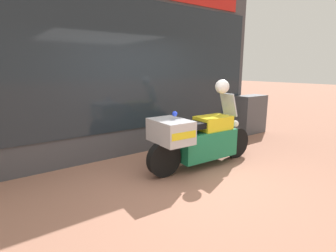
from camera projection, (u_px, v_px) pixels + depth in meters
ground_plane at (188, 183)px, 4.15m from camera, size 60.00×60.00×0.00m
shop_building at (109, 68)px, 5.13m from camera, size 6.94×0.55×3.56m
window_display at (138, 128)px, 5.81m from camera, size 5.77×0.30×2.05m
paramedic_motorcycle at (197, 138)px, 4.70m from camera, size 2.36×0.77×1.32m
utility_cabinet at (250, 114)px, 7.34m from camera, size 0.89×0.45×1.05m
white_helmet at (222, 87)px, 4.83m from camera, size 0.26×0.26×0.26m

